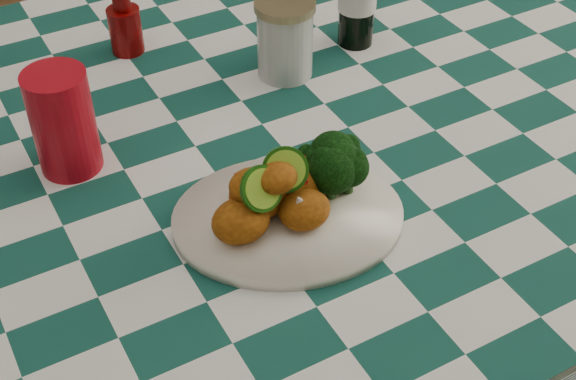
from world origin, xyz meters
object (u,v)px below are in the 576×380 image
dining_table (267,306)px  red_tumbler (63,122)px  plate (288,218)px  mason_jar (285,39)px  wooden_chair_right (273,28)px  fried_chicken_pile (274,192)px  ketchup_bottle (124,17)px

dining_table → red_tumbler: size_ratio=11.71×
plate → mason_jar: 0.34m
plate → wooden_chair_right: wooden_chair_right is taller
plate → wooden_chair_right: (0.48, 0.94, -0.34)m
fried_chicken_pile → ketchup_bottle: 0.47m
fried_chicken_pile → red_tumbler: (-0.18, 0.24, 0.01)m
fried_chicken_pile → wooden_chair_right: (0.49, 0.94, -0.39)m
mason_jar → wooden_chair_right: 0.82m
dining_table → fried_chicken_pile: fried_chicken_pile is taller
ketchup_bottle → mason_jar: mason_jar is taller
dining_table → wooden_chair_right: (0.41, 0.74, 0.06)m
dining_table → ketchup_bottle: ketchup_bottle is taller
fried_chicken_pile → ketchup_bottle: bearing=91.2°
mason_jar → dining_table: bearing=-132.9°
fried_chicken_pile → ketchup_bottle: size_ratio=1.11×
plate → red_tumbler: size_ratio=1.98×
plate → dining_table: bearing=71.2°
dining_table → red_tumbler: bearing=170.9°
dining_table → plate: (-0.07, -0.19, 0.40)m
mason_jar → wooden_chair_right: bearing=63.6°
plate → mason_jar: bearing=61.7°
fried_chicken_pile → mason_jar: size_ratio=1.09×
ketchup_bottle → wooden_chair_right: size_ratio=0.13×
dining_table → plate: plate is taller
plate → mason_jar: mason_jar is taller
red_tumbler → ketchup_bottle: (0.17, 0.23, -0.01)m
plate → ketchup_bottle: size_ratio=2.38×
fried_chicken_pile → wooden_chair_right: bearing=62.1°
plate → fried_chicken_pile: size_ratio=2.14×
red_tumbler → mason_jar: (0.35, 0.06, -0.01)m
red_tumbler → mason_jar: bearing=9.2°
dining_table → mason_jar: (0.09, 0.10, 0.45)m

